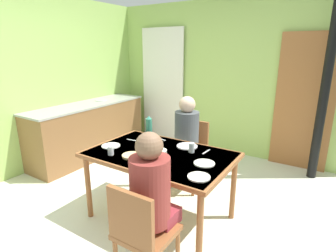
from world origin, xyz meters
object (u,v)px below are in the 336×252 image
(kitchen_counter, at_px, (89,130))
(chair_near_diner, at_px, (141,232))
(water_bottle_green_far, at_px, (158,154))
(serving_bowl_center, at_px, (158,153))
(person_far_diner, at_px, (186,132))
(chair_far_diner, at_px, (191,150))
(water_bottle_green_near, at_px, (149,128))
(person_near_diner, at_px, (151,189))
(dining_table, at_px, (160,159))

(kitchen_counter, bearing_deg, chair_near_diner, -34.64)
(water_bottle_green_far, height_order, serving_bowl_center, water_bottle_green_far)
(person_far_diner, bearing_deg, kitchen_counter, -4.33)
(chair_near_diner, relative_size, chair_far_diner, 1.00)
(water_bottle_green_near, bearing_deg, kitchen_counter, 162.65)
(kitchen_counter, relative_size, serving_bowl_center, 12.41)
(kitchen_counter, xyz_separation_m, chair_far_diner, (1.93, -0.01, 0.05))
(person_near_diner, height_order, serving_bowl_center, person_near_diner)
(water_bottle_green_far, bearing_deg, dining_table, 121.75)
(water_bottle_green_near, bearing_deg, person_near_diner, -52.93)
(kitchen_counter, height_order, water_bottle_green_far, water_bottle_green_far)
(kitchen_counter, relative_size, chair_near_diner, 2.43)
(kitchen_counter, bearing_deg, water_bottle_green_near, -17.35)
(chair_near_diner, xyz_separation_m, water_bottle_green_far, (-0.19, 0.50, 0.39))
(water_bottle_green_near, xyz_separation_m, water_bottle_green_far, (0.58, -0.65, 0.02))
(chair_near_diner, height_order, chair_far_diner, same)
(water_bottle_green_near, height_order, serving_bowl_center, water_bottle_green_near)
(person_near_diner, distance_m, water_bottle_green_near, 1.27)
(dining_table, height_order, person_near_diner, person_near_diner)
(water_bottle_green_far, bearing_deg, kitchen_counter, 152.37)
(dining_table, distance_m, serving_bowl_center, 0.11)
(dining_table, bearing_deg, chair_far_diner, 95.29)
(kitchen_counter, distance_m, person_far_diner, 1.97)
(chair_near_diner, bearing_deg, water_bottle_green_far, 110.50)
(person_far_diner, bearing_deg, water_bottle_green_near, 50.59)
(dining_table, relative_size, water_bottle_green_far, 4.73)
(person_far_diner, relative_size, water_bottle_green_far, 2.51)
(person_near_diner, bearing_deg, chair_far_diner, 107.06)
(person_near_diner, distance_m, person_far_diner, 1.45)
(dining_table, height_order, chair_far_diner, chair_far_diner)
(chair_near_diner, bearing_deg, person_far_diner, 107.06)
(dining_table, height_order, serving_bowl_center, serving_bowl_center)
(chair_far_diner, bearing_deg, kitchen_counter, -0.30)
(dining_table, height_order, water_bottle_green_far, water_bottle_green_far)
(dining_table, xyz_separation_m, serving_bowl_center, (0.02, -0.05, 0.10))
(chair_far_diner, bearing_deg, water_bottle_green_far, 103.56)
(person_near_diner, bearing_deg, water_bottle_green_near, 127.07)
(dining_table, bearing_deg, chair_near_diner, -64.82)
(serving_bowl_center, bearing_deg, chair_near_diner, -64.21)
(person_near_diner, xyz_separation_m, serving_bowl_center, (-0.37, 0.63, -0.01))
(water_bottle_green_far, distance_m, serving_bowl_center, 0.35)
(person_far_diner, distance_m, water_bottle_green_near, 0.48)
(dining_table, xyz_separation_m, water_bottle_green_near, (-0.38, 0.32, 0.20))
(kitchen_counter, xyz_separation_m, serving_bowl_center, (2.03, -0.89, 0.32))
(person_far_diner, xyz_separation_m, water_bottle_green_far, (0.28, -1.01, 0.11))
(serving_bowl_center, bearing_deg, water_bottle_green_near, 136.03)
(kitchen_counter, distance_m, person_near_diner, 2.86)
(person_near_diner, bearing_deg, serving_bowl_center, 120.43)
(kitchen_counter, relative_size, chair_far_diner, 2.43)
(chair_near_diner, height_order, person_far_diner, person_far_diner)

